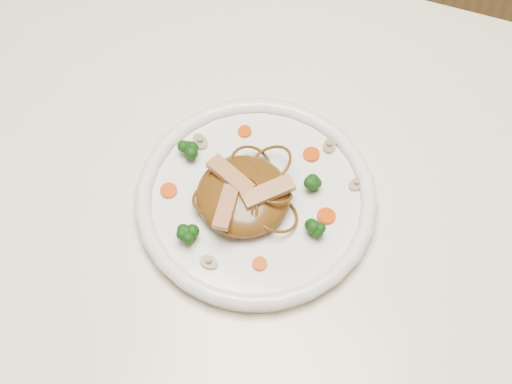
% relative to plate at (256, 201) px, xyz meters
% --- Properties ---
extents(ground, '(4.00, 4.00, 0.00)m').
position_rel_plate_xyz_m(ground, '(0.00, 0.02, -0.76)').
color(ground, brown).
rests_on(ground, ground).
extents(table, '(1.20, 0.80, 0.75)m').
position_rel_plate_xyz_m(table, '(0.00, 0.02, -0.11)').
color(table, white).
rests_on(table, ground).
extents(plate, '(0.33, 0.33, 0.02)m').
position_rel_plate_xyz_m(plate, '(0.00, 0.00, 0.00)').
color(plate, white).
rests_on(plate, table).
extents(noodle_mound, '(0.12, 0.12, 0.04)m').
position_rel_plate_xyz_m(noodle_mound, '(-0.01, -0.01, 0.02)').
color(noodle_mound, brown).
rests_on(noodle_mound, plate).
extents(chicken_a, '(0.06, 0.06, 0.01)m').
position_rel_plate_xyz_m(chicken_a, '(0.02, -0.01, 0.05)').
color(chicken_a, tan).
rests_on(chicken_a, noodle_mound).
extents(chicken_b, '(0.07, 0.04, 0.01)m').
position_rel_plate_xyz_m(chicken_b, '(-0.03, -0.00, 0.05)').
color(chicken_b, tan).
rests_on(chicken_b, noodle_mound).
extents(chicken_c, '(0.03, 0.06, 0.01)m').
position_rel_plate_xyz_m(chicken_c, '(-0.02, -0.04, 0.05)').
color(chicken_c, tan).
rests_on(chicken_c, noodle_mound).
extents(broccoli_0, '(0.03, 0.03, 0.03)m').
position_rel_plate_xyz_m(broccoli_0, '(0.06, 0.04, 0.02)').
color(broccoli_0, '#14430E').
rests_on(broccoli_0, plate).
extents(broccoli_1, '(0.03, 0.03, 0.03)m').
position_rel_plate_xyz_m(broccoli_1, '(-0.10, 0.03, 0.02)').
color(broccoli_1, '#14430E').
rests_on(broccoli_1, plate).
extents(broccoli_2, '(0.03, 0.03, 0.03)m').
position_rel_plate_xyz_m(broccoli_2, '(-0.06, -0.08, 0.02)').
color(broccoli_2, '#14430E').
rests_on(broccoli_2, plate).
extents(broccoli_3, '(0.04, 0.04, 0.03)m').
position_rel_plate_xyz_m(broccoli_3, '(0.08, -0.02, 0.02)').
color(broccoli_3, '#14430E').
rests_on(broccoli_3, plate).
extents(carrot_0, '(0.02, 0.02, 0.00)m').
position_rel_plate_xyz_m(carrot_0, '(0.05, 0.08, 0.01)').
color(carrot_0, '#CF3C07').
rests_on(carrot_0, plate).
extents(carrot_1, '(0.03, 0.03, 0.00)m').
position_rel_plate_xyz_m(carrot_1, '(-0.10, -0.03, 0.01)').
color(carrot_1, '#CF3C07').
rests_on(carrot_1, plate).
extents(carrot_2, '(0.03, 0.03, 0.00)m').
position_rel_plate_xyz_m(carrot_2, '(0.09, 0.00, 0.01)').
color(carrot_2, '#CF3C07').
rests_on(carrot_2, plate).
extents(carrot_3, '(0.02, 0.02, 0.00)m').
position_rel_plate_xyz_m(carrot_3, '(-0.05, 0.09, 0.01)').
color(carrot_3, '#CF3C07').
rests_on(carrot_3, plate).
extents(carrot_4, '(0.02, 0.02, 0.00)m').
position_rel_plate_xyz_m(carrot_4, '(0.03, -0.08, 0.01)').
color(carrot_4, '#CF3C07').
rests_on(carrot_4, plate).
extents(mushroom_0, '(0.02, 0.02, 0.01)m').
position_rel_plate_xyz_m(mushroom_0, '(-0.02, -0.10, 0.01)').
color(mushroom_0, gray).
rests_on(mushroom_0, plate).
extents(mushroom_1, '(0.03, 0.03, 0.01)m').
position_rel_plate_xyz_m(mushroom_1, '(0.11, 0.06, 0.01)').
color(mushroom_1, gray).
rests_on(mushroom_1, plate).
extents(mushroom_2, '(0.03, 0.03, 0.01)m').
position_rel_plate_xyz_m(mushroom_2, '(-0.09, 0.05, 0.01)').
color(mushroom_2, gray).
rests_on(mushroom_2, plate).
extents(mushroom_3, '(0.02, 0.02, 0.01)m').
position_rel_plate_xyz_m(mushroom_3, '(0.06, 0.10, 0.01)').
color(mushroom_3, gray).
rests_on(mushroom_3, plate).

